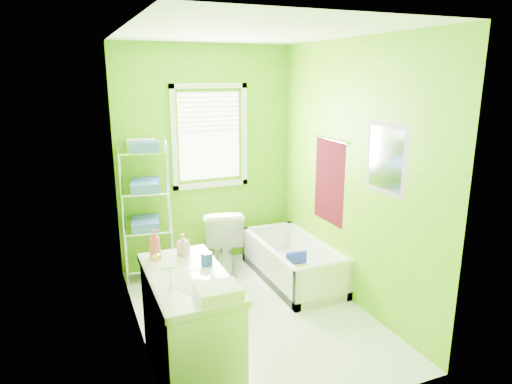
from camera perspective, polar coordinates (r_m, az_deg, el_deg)
name	(u,v)px	position (r m, az deg, el deg)	size (l,w,h in m)	color
ground	(252,313)	(4.60, -0.50, -14.91)	(2.90, 2.90, 0.00)	silver
room_envelope	(252,157)	(4.07, -0.55, 4.41)	(2.14, 2.94, 2.62)	#5CA207
window	(210,131)	(5.40, -5.81, 7.60)	(0.92, 0.05, 1.22)	white
door	(161,278)	(3.03, -11.84, -10.45)	(0.09, 0.80, 2.00)	white
right_wall_decor	(350,173)	(4.58, 11.64, 2.38)	(0.04, 1.48, 1.17)	#44070F
bathtub	(293,267)	(5.23, 4.67, -9.34)	(0.66, 1.42, 0.46)	white
toilet	(222,239)	(5.35, -4.26, -5.91)	(0.44, 0.77, 0.79)	white
vanity	(190,322)	(3.62, -8.25, -15.82)	(0.57, 1.10, 1.07)	white
wire_shelf_unit	(147,197)	(5.13, -13.51, -0.56)	(0.56, 0.46, 1.58)	silver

